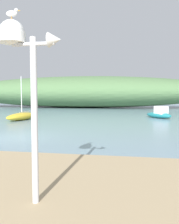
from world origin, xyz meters
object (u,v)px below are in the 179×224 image
at_px(sailboat_far_left, 22,116).
at_px(mast_structure, 21,54).
at_px(seagull_on_radar, 12,13).
at_px(motorboat_by_sandbar, 159,114).

bearing_deg(sailboat_far_left, mast_structure, -64.09).
bearing_deg(seagull_on_radar, motorboat_by_sandbar, 75.58).
distance_m(motorboat_by_sandbar, sailboat_far_left, 12.93).
bearing_deg(seagull_on_radar, mast_structure, -0.79).
xyz_separation_m(seagull_on_radar, motorboat_by_sandbar, (4.97, 19.31, -3.26)).
distance_m(mast_structure, seagull_on_radar, 0.75).
height_order(seagull_on_radar, sailboat_far_left, sailboat_far_left).
bearing_deg(motorboat_by_sandbar, sailboat_far_left, -163.15).
height_order(mast_structure, seagull_on_radar, seagull_on_radar).
bearing_deg(mast_structure, sailboat_far_left, 115.91).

